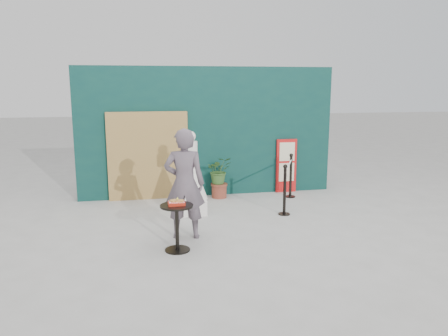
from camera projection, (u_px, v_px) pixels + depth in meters
ground at (238, 238)px, 7.50m from camera, size 60.00×60.00×0.00m
back_wall at (208, 132)px, 10.25m from camera, size 6.00×0.30×3.00m
bamboo_fence at (148, 156)px, 9.87m from camera, size 1.80×0.08×2.00m
woman at (184, 184)px, 7.38m from camera, size 0.76×0.57×1.89m
menu_board at (286, 166)px, 10.59m from camera, size 0.50×0.07×1.30m
statue at (191, 180)px, 8.81m from camera, size 0.66×0.66×1.69m
cafe_table at (177, 220)px, 6.85m from camera, size 0.52×0.52×0.75m
food_basket at (177, 203)px, 6.80m from camera, size 0.26×0.19×0.11m
planter at (219, 174)px, 10.07m from camera, size 0.57×0.49×0.96m
stanchion_barrier at (288, 183)px, 9.44m from camera, size 0.84×1.54×1.03m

